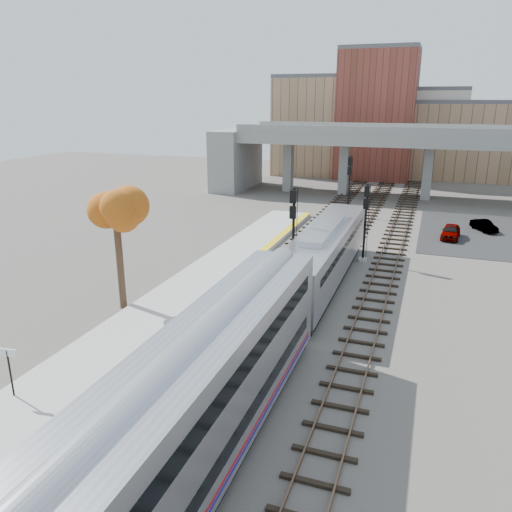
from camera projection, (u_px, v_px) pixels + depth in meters
The scene contains 16 objects.
ground at pixel (271, 335), 28.28m from camera, with size 160.00×160.00×0.00m, color #47423D.
platform at pixel (158, 314), 30.54m from camera, with size 4.50×60.00×0.35m, color #9E9E99.
yellow_strip at pixel (186, 316), 29.88m from camera, with size 0.70×60.00×0.01m, color yellow.
tracks at pixel (331, 268), 39.18m from camera, with size 10.70×95.00×0.25m.
overpass at pixel (413, 154), 65.37m from camera, with size 54.00×12.00×9.50m.
buildings_far at pixel (398, 129), 85.29m from camera, with size 43.00×21.00×20.60m.
parking_lot at pixel (494, 235), 48.94m from camera, with size 14.00×18.00×0.04m, color black.
locomotive at pixel (324, 253), 35.55m from camera, with size 3.02×19.05×4.10m.
coach at pixel (166, 444), 15.09m from camera, with size 3.03×25.00×5.00m.
signal_mast_near at pixel (293, 237), 35.10m from camera, with size 0.60×0.64×6.98m.
signal_mast_mid at pixel (365, 225), 40.05m from camera, with size 0.60×0.64×6.42m.
signal_mast_far at pixel (349, 187), 56.25m from camera, with size 0.60×0.64×6.73m.
station_sign at pixel (9, 362), 21.40m from camera, with size 0.90×0.17×2.27m.
tree at pixel (116, 212), 30.11m from camera, with size 3.60×3.60×8.43m.
car_a at pixel (451, 231), 47.46m from camera, with size 1.59×3.94×1.34m, color #99999E.
car_b at pixel (484, 226), 50.12m from camera, with size 1.17×3.36×1.11m, color #99999E.
Camera 1 is at (7.81, -24.41, 12.79)m, focal length 35.00 mm.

